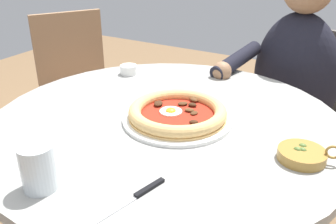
{
  "coord_description": "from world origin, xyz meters",
  "views": [
    {
      "loc": [
        0.47,
        -0.8,
        1.22
      ],
      "look_at": [
        -0.02,
        0.04,
        0.76
      ],
      "focal_mm": 39.93,
      "sensor_mm": 36.0,
      "label": 1
    }
  ],
  "objects_px": {
    "pizza_on_plate": "(178,114)",
    "olive_pan": "(302,155)",
    "water_glass": "(39,170)",
    "diner_person": "(286,125)",
    "dining_table": "(166,165)",
    "cafe_chair_spare_near": "(78,83)",
    "steak_knife": "(139,194)",
    "cafe_chair_diner": "(305,111)",
    "ramekin_capers": "(129,69)"
  },
  "relations": [
    {
      "from": "cafe_chair_spare_near",
      "to": "dining_table",
      "type": "bearing_deg",
      "value": -32.04
    },
    {
      "from": "water_glass",
      "to": "pizza_on_plate",
      "type": "bearing_deg",
      "value": 76.78
    },
    {
      "from": "water_glass",
      "to": "olive_pan",
      "type": "relative_size",
      "value": 0.73
    },
    {
      "from": "steak_knife",
      "to": "olive_pan",
      "type": "bearing_deg",
      "value": 49.9
    },
    {
      "from": "pizza_on_plate",
      "to": "ramekin_capers",
      "type": "bearing_deg",
      "value": 144.33
    },
    {
      "from": "water_glass",
      "to": "cafe_chair_diner",
      "type": "relative_size",
      "value": 0.11
    },
    {
      "from": "water_glass",
      "to": "diner_person",
      "type": "distance_m",
      "value": 1.12
    },
    {
      "from": "steak_knife",
      "to": "ramekin_capers",
      "type": "height_order",
      "value": "ramekin_capers"
    },
    {
      "from": "pizza_on_plate",
      "to": "olive_pan",
      "type": "xyz_separation_m",
      "value": [
        0.34,
        -0.03,
        -0.01
      ]
    },
    {
      "from": "pizza_on_plate",
      "to": "cafe_chair_spare_near",
      "type": "xyz_separation_m",
      "value": [
        -0.86,
        0.51,
        -0.25
      ]
    },
    {
      "from": "water_glass",
      "to": "diner_person",
      "type": "relative_size",
      "value": 0.09
    },
    {
      "from": "diner_person",
      "to": "cafe_chair_diner",
      "type": "xyz_separation_m",
      "value": [
        0.04,
        0.13,
        0.02
      ]
    },
    {
      "from": "ramekin_capers",
      "to": "diner_person",
      "type": "bearing_deg",
      "value": 38.28
    },
    {
      "from": "pizza_on_plate",
      "to": "olive_pan",
      "type": "distance_m",
      "value": 0.34
    },
    {
      "from": "dining_table",
      "to": "steak_knife",
      "type": "height_order",
      "value": "steak_knife"
    },
    {
      "from": "dining_table",
      "to": "diner_person",
      "type": "relative_size",
      "value": 0.87
    },
    {
      "from": "diner_person",
      "to": "water_glass",
      "type": "bearing_deg",
      "value": -104.36
    },
    {
      "from": "dining_table",
      "to": "cafe_chair_spare_near",
      "type": "relative_size",
      "value": 1.13
    },
    {
      "from": "pizza_on_plate",
      "to": "water_glass",
      "type": "distance_m",
      "value": 0.41
    },
    {
      "from": "ramekin_capers",
      "to": "cafe_chair_spare_near",
      "type": "relative_size",
      "value": 0.07
    },
    {
      "from": "pizza_on_plate",
      "to": "ramekin_capers",
      "type": "relative_size",
      "value": 4.98
    },
    {
      "from": "dining_table",
      "to": "water_glass",
      "type": "relative_size",
      "value": 10.11
    },
    {
      "from": "steak_knife",
      "to": "olive_pan",
      "type": "height_order",
      "value": "olive_pan"
    },
    {
      "from": "water_glass",
      "to": "cafe_chair_diner",
      "type": "xyz_separation_m",
      "value": [
        0.31,
        1.17,
        -0.28
      ]
    },
    {
      "from": "ramekin_capers",
      "to": "olive_pan",
      "type": "bearing_deg",
      "value": -21.91
    },
    {
      "from": "cafe_chair_diner",
      "to": "cafe_chair_spare_near",
      "type": "distance_m",
      "value": 1.11
    },
    {
      "from": "water_glass",
      "to": "steak_knife",
      "type": "height_order",
      "value": "water_glass"
    },
    {
      "from": "ramekin_capers",
      "to": "cafe_chair_diner",
      "type": "relative_size",
      "value": 0.07
    },
    {
      "from": "dining_table",
      "to": "pizza_on_plate",
      "type": "xyz_separation_m",
      "value": [
        0.03,
        0.01,
        0.17
      ]
    },
    {
      "from": "dining_table",
      "to": "ramekin_capers",
      "type": "distance_m",
      "value": 0.43
    },
    {
      "from": "pizza_on_plate",
      "to": "cafe_chair_spare_near",
      "type": "relative_size",
      "value": 0.35
    },
    {
      "from": "steak_knife",
      "to": "cafe_chair_spare_near",
      "type": "relative_size",
      "value": 0.21
    },
    {
      "from": "steak_knife",
      "to": "diner_person",
      "type": "bearing_deg",
      "value": 85.23
    },
    {
      "from": "dining_table",
      "to": "olive_pan",
      "type": "distance_m",
      "value": 0.4
    },
    {
      "from": "steak_knife",
      "to": "cafe_chair_diner",
      "type": "height_order",
      "value": "cafe_chair_diner"
    },
    {
      "from": "pizza_on_plate",
      "to": "cafe_chair_spare_near",
      "type": "bearing_deg",
      "value": 149.33
    },
    {
      "from": "steak_knife",
      "to": "diner_person",
      "type": "distance_m",
      "value": 1.0
    },
    {
      "from": "steak_knife",
      "to": "cafe_chair_spare_near",
      "type": "height_order",
      "value": "cafe_chair_spare_near"
    },
    {
      "from": "steak_knife",
      "to": "cafe_chair_diner",
      "type": "xyz_separation_m",
      "value": [
        0.12,
        1.1,
        -0.24
      ]
    },
    {
      "from": "steak_knife",
      "to": "ramekin_capers",
      "type": "bearing_deg",
      "value": 127.09
    },
    {
      "from": "dining_table",
      "to": "cafe_chair_spare_near",
      "type": "xyz_separation_m",
      "value": [
        -0.83,
        0.52,
        -0.08
      ]
    },
    {
      "from": "cafe_chair_spare_near",
      "to": "olive_pan",
      "type": "bearing_deg",
      "value": -24.28
    },
    {
      "from": "water_glass",
      "to": "dining_table",
      "type": "bearing_deg",
      "value": 80.71
    },
    {
      "from": "ramekin_capers",
      "to": "pizza_on_plate",
      "type": "bearing_deg",
      "value": -35.67
    },
    {
      "from": "pizza_on_plate",
      "to": "ramekin_capers",
      "type": "height_order",
      "value": "pizza_on_plate"
    },
    {
      "from": "pizza_on_plate",
      "to": "diner_person",
      "type": "height_order",
      "value": "diner_person"
    },
    {
      "from": "cafe_chair_diner",
      "to": "dining_table",
      "type": "bearing_deg",
      "value": -107.45
    },
    {
      "from": "pizza_on_plate",
      "to": "cafe_chair_diner",
      "type": "relative_size",
      "value": 0.35
    },
    {
      "from": "steak_knife",
      "to": "dining_table",
      "type": "bearing_deg",
      "value": 111.19
    },
    {
      "from": "dining_table",
      "to": "pizza_on_plate",
      "type": "height_order",
      "value": "pizza_on_plate"
    }
  ]
}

